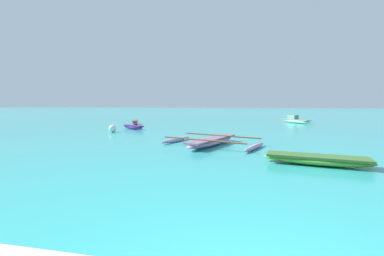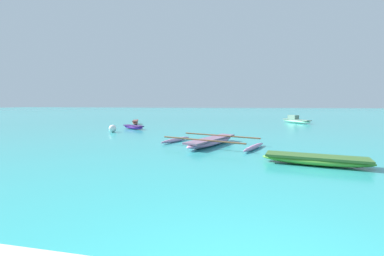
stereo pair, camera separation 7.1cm
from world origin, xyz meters
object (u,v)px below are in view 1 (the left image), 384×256
at_px(moored_boat_0, 212,141).
at_px(mooring_buoy_0, 113,129).
at_px(moored_boat_3, 316,159).
at_px(moored_boat_4, 133,127).
at_px(moored_boat_1, 295,120).
at_px(moored_boat_2, 135,122).

relative_size(moored_boat_0, mooring_buoy_0, 9.81).
distance_m(moored_boat_3, moored_boat_4, 14.54).
relative_size(moored_boat_0, moored_boat_1, 1.38).
distance_m(moored_boat_0, moored_boat_4, 9.52).
distance_m(moored_boat_0, moored_boat_1, 17.12).
bearing_deg(moored_boat_3, mooring_buoy_0, 157.38).
xyz_separation_m(moored_boat_0, moored_boat_2, (-8.70, 10.69, 0.03)).
distance_m(moored_boat_2, moored_boat_3, 18.74).
xyz_separation_m(moored_boat_2, mooring_buoy_0, (1.21, -6.47, 0.04)).
xyz_separation_m(moored_boat_0, moored_boat_4, (-6.97, 6.48, -0.02)).
bearing_deg(moored_boat_1, moored_boat_2, -102.82).
height_order(moored_boat_3, moored_boat_4, moored_boat_3).
xyz_separation_m(moored_boat_2, moored_boat_3, (12.52, -13.94, -0.04)).
bearing_deg(moored_boat_0, moored_boat_1, -2.25).
bearing_deg(moored_boat_4, mooring_buoy_0, -72.27).
bearing_deg(moored_boat_1, moored_boat_0, -54.01).
xyz_separation_m(moored_boat_0, mooring_buoy_0, (-7.49, 4.21, 0.07)).
xyz_separation_m(moored_boat_0, moored_boat_3, (3.82, -3.26, -0.01)).
xyz_separation_m(moored_boat_3, mooring_buoy_0, (-11.31, 7.47, 0.08)).
distance_m(moored_boat_2, moored_boat_4, 4.54).
xyz_separation_m(moored_boat_1, mooring_buoy_0, (-14.13, -11.56, -0.03)).
height_order(moored_boat_0, moored_boat_2, moored_boat_0).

